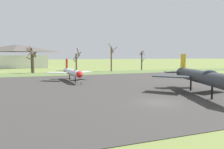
% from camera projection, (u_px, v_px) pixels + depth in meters
% --- Properties ---
extents(ground_plane, '(600.00, 600.00, 0.00)m').
position_uv_depth(ground_plane, '(159.00, 103.00, 23.34)').
color(ground_plane, olive).
extents(asphalt_apron, '(76.95, 44.80, 0.05)m').
position_uv_depth(asphalt_apron, '(113.00, 86.00, 35.86)').
color(asphalt_apron, '#383533').
rests_on(asphalt_apron, ground).
extents(grass_verge_strip, '(136.95, 12.00, 0.06)m').
position_uv_depth(grass_verge_strip, '(77.00, 73.00, 62.30)').
color(grass_verge_strip, '#556A37').
rests_on(grass_verge_strip, ground).
extents(jet_fighter_front_left, '(10.95, 16.12, 5.30)m').
position_uv_depth(jet_fighter_front_left, '(201.00, 77.00, 27.63)').
color(jet_fighter_front_left, '#33383D').
rests_on(jet_fighter_front_left, ground).
extents(jet_fighter_front_right, '(9.66, 12.66, 4.38)m').
position_uv_depth(jet_fighter_front_right, '(72.00, 72.00, 42.60)').
color(jet_fighter_front_right, silver).
rests_on(jet_fighter_front_right, ground).
extents(info_placard_front_right, '(0.55, 0.21, 0.86)m').
position_uv_depth(info_placard_front_right, '(81.00, 82.00, 37.06)').
color(info_placard_front_right, black).
rests_on(info_placard_front_right, ground).
extents(bare_tree_left_of_center, '(2.45, 2.44, 7.94)m').
position_uv_depth(bare_tree_left_of_center, '(31.00, 59.00, 64.81)').
color(bare_tree_left_of_center, '#42382D').
rests_on(bare_tree_left_of_center, ground).
extents(bare_tree_center, '(2.51, 2.36, 6.76)m').
position_uv_depth(bare_tree_center, '(33.00, 61.00, 62.56)').
color(bare_tree_center, brown).
rests_on(bare_tree_center, ground).
extents(bare_tree_right_of_center, '(2.43, 2.66, 7.53)m').
position_uv_depth(bare_tree_right_of_center, '(77.00, 60.00, 69.07)').
color(bare_tree_right_of_center, brown).
rests_on(bare_tree_right_of_center, ground).
extents(bare_tree_far_right, '(3.16, 3.16, 8.96)m').
position_uv_depth(bare_tree_far_right, '(111.00, 58.00, 70.46)').
color(bare_tree_far_right, brown).
rests_on(bare_tree_far_right, ground).
extents(bare_tree_backdrop_extra, '(1.65, 1.74, 6.89)m').
position_uv_depth(bare_tree_backdrop_extra, '(142.00, 60.00, 76.98)').
color(bare_tree_backdrop_extra, '#42382D').
rests_on(bare_tree_backdrop_extra, ground).
extents(visitor_building, '(27.07, 15.88, 9.70)m').
position_uv_depth(visitor_building, '(17.00, 56.00, 92.15)').
color(visitor_building, silver).
rests_on(visitor_building, ground).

